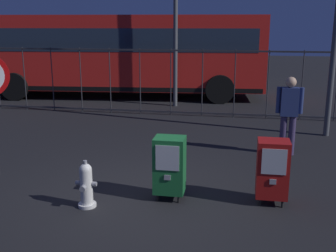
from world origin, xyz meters
TOP-DOWN VIEW (x-y plane):
  - ground_plane at (0.00, 0.00)m, footprint 60.00×60.00m
  - fire_hydrant at (-0.67, -0.50)m, footprint 0.33×0.32m
  - newspaper_box_primary at (2.13, 0.12)m, footprint 0.48×0.42m
  - newspaper_box_secondary at (0.53, 0.01)m, footprint 0.48×0.42m
  - pedestrian at (2.61, 2.70)m, footprint 0.55×0.22m
  - fence_barrier at (0.00, 6.08)m, footprint 18.03×0.04m
  - bus_near at (-2.87, 9.08)m, footprint 10.68×3.52m
  - bus_far at (-5.24, 14.02)m, footprint 10.69×3.58m

SIDE VIEW (x-z plane):
  - ground_plane at x=0.00m, z-range 0.00..0.00m
  - fire_hydrant at x=-0.67m, z-range -0.02..0.72m
  - newspaper_box_primary at x=2.13m, z-range 0.06..1.08m
  - newspaper_box_secondary at x=0.53m, z-range 0.06..1.08m
  - pedestrian at x=2.61m, z-range 0.11..1.78m
  - fence_barrier at x=0.00m, z-range 0.02..2.02m
  - bus_near at x=-2.87m, z-range 0.21..3.21m
  - bus_far at x=-5.24m, z-range 0.21..3.21m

